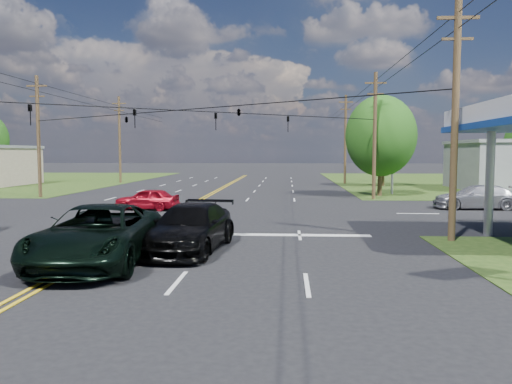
# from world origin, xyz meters

# --- Properties ---
(ground) EXTENTS (280.00, 280.00, 0.00)m
(ground) POSITION_xyz_m (0.00, 12.00, 0.00)
(ground) COLOR black
(ground) RESTS_ON ground
(stop_bar) EXTENTS (10.00, 0.50, 0.02)m
(stop_bar) POSITION_xyz_m (5.00, 4.00, 0.00)
(stop_bar) COLOR silver
(stop_bar) RESTS_ON ground
(pole_se) EXTENTS (1.60, 0.28, 9.50)m
(pole_se) POSITION_xyz_m (13.00, 3.00, 4.92)
(pole_se) COLOR #42321C
(pole_se) RESTS_ON ground
(pole_nw) EXTENTS (1.60, 0.28, 9.50)m
(pole_nw) POSITION_xyz_m (-13.00, 21.00, 4.92)
(pole_nw) COLOR #42321C
(pole_nw) RESTS_ON ground
(pole_ne) EXTENTS (1.60, 0.28, 9.50)m
(pole_ne) POSITION_xyz_m (13.00, 21.00, 4.92)
(pole_ne) COLOR #42321C
(pole_ne) RESTS_ON ground
(pole_left_far) EXTENTS (1.60, 0.28, 10.00)m
(pole_left_far) POSITION_xyz_m (-13.00, 40.00, 5.17)
(pole_left_far) COLOR #42321C
(pole_left_far) RESTS_ON ground
(pole_right_far) EXTENTS (1.60, 0.28, 10.00)m
(pole_right_far) POSITION_xyz_m (13.00, 40.00, 5.17)
(pole_right_far) COLOR #42321C
(pole_right_far) RESTS_ON ground
(span_wire_signals) EXTENTS (26.00, 18.00, 1.13)m
(span_wire_signals) POSITION_xyz_m (0.00, 12.00, 6.00)
(span_wire_signals) COLOR black
(span_wire_signals) RESTS_ON ground
(power_lines) EXTENTS (26.04, 100.00, 0.64)m
(power_lines) POSITION_xyz_m (0.00, 10.00, 8.60)
(power_lines) COLOR black
(power_lines) RESTS_ON ground
(tree_right_a) EXTENTS (5.70, 5.70, 8.18)m
(tree_right_a) POSITION_xyz_m (14.00, 24.00, 4.87)
(tree_right_a) COLOR #42321C
(tree_right_a) RESTS_ON ground
(tree_right_b) EXTENTS (4.94, 4.94, 7.09)m
(tree_right_b) POSITION_xyz_m (16.50, 36.00, 4.22)
(tree_right_b) COLOR #42321C
(tree_right_b) RESTS_ON ground
(pickup_dkgreen) EXTENTS (3.46, 6.84, 1.85)m
(pickup_dkgreen) POSITION_xyz_m (0.50, -1.85, 0.93)
(pickup_dkgreen) COLOR black
(pickup_dkgreen) RESTS_ON ground
(suv_black) EXTENTS (2.94, 5.95, 1.66)m
(suv_black) POSITION_xyz_m (3.00, 0.46, 0.83)
(suv_black) COLOR black
(suv_black) RESTS_ON ground
(sedan_red) EXTENTS (4.03, 1.87, 1.33)m
(sedan_red) POSITION_xyz_m (-2.15, 13.00, 0.67)
(sedan_red) COLOR maroon
(sedan_red) RESTS_ON ground
(sedan_far) EXTENTS (5.26, 2.28, 1.51)m
(sedan_far) POSITION_xyz_m (18.30, 14.79, 0.75)
(sedan_far) COLOR #B2B2B7
(sedan_far) RESTS_ON ground
(polesign_ne) EXTENTS (1.96, 0.41, 7.09)m
(polesign_ne) POSITION_xyz_m (15.33, 25.66, 5.39)
(polesign_ne) COLOR #A5A5AA
(polesign_ne) RESTS_ON ground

